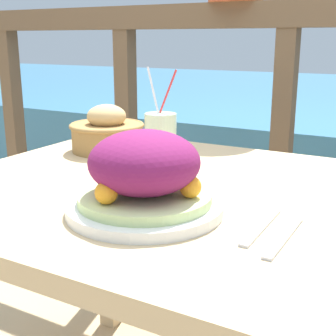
% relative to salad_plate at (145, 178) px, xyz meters
% --- Properties ---
extents(patio_table, '(1.06, 0.86, 0.71)m').
position_rel_salad_plate_xyz_m(patio_table, '(-0.02, 0.17, -0.16)').
color(patio_table, tan).
rests_on(patio_table, ground_plane).
extents(railing_fence, '(2.80, 0.08, 1.14)m').
position_rel_salad_plate_xyz_m(railing_fence, '(-0.02, 0.97, 0.00)').
color(railing_fence, brown).
rests_on(railing_fence, ground_plane).
extents(salad_plate, '(0.29, 0.29, 0.15)m').
position_rel_salad_plate_xyz_m(salad_plate, '(0.00, 0.00, 0.00)').
color(salad_plate, silver).
rests_on(salad_plate, patio_table).
extents(drink_glass, '(0.08, 0.08, 0.25)m').
position_rel_salad_plate_xyz_m(drink_glass, '(-0.13, 0.28, 0.00)').
color(drink_glass, beige).
rests_on(drink_glass, patio_table).
extents(bread_basket, '(0.21, 0.21, 0.13)m').
position_rel_salad_plate_xyz_m(bread_basket, '(-0.35, 0.37, -0.01)').
color(bread_basket, olive).
rests_on(bread_basket, patio_table).
extents(fork, '(0.02, 0.18, 0.00)m').
position_rel_salad_plate_xyz_m(fork, '(0.21, 0.03, -0.06)').
color(fork, silver).
rests_on(fork, patio_table).
extents(knife, '(0.02, 0.18, 0.00)m').
position_rel_salad_plate_xyz_m(knife, '(0.26, 0.01, -0.06)').
color(knife, silver).
rests_on(knife, patio_table).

